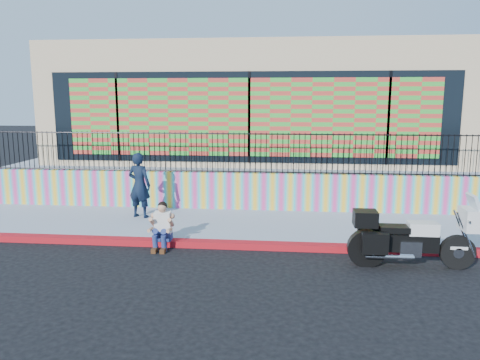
# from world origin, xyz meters

# --- Properties ---
(ground) EXTENTS (90.00, 90.00, 0.00)m
(ground) POSITION_xyz_m (0.00, 0.00, 0.00)
(ground) COLOR black
(ground) RESTS_ON ground
(red_curb) EXTENTS (16.00, 0.30, 0.15)m
(red_curb) POSITION_xyz_m (0.00, 0.00, 0.07)
(red_curb) COLOR #A40B26
(red_curb) RESTS_ON ground
(sidewalk) EXTENTS (16.00, 3.00, 0.15)m
(sidewalk) POSITION_xyz_m (0.00, 1.65, 0.07)
(sidewalk) COLOR #929DB0
(sidewalk) RESTS_ON ground
(mural_wall) EXTENTS (16.00, 0.20, 1.10)m
(mural_wall) POSITION_xyz_m (0.00, 3.25, 0.70)
(mural_wall) COLOR #DB398A
(mural_wall) RESTS_ON sidewalk
(metal_fence) EXTENTS (15.80, 0.04, 1.20)m
(metal_fence) POSITION_xyz_m (0.00, 3.25, 1.85)
(metal_fence) COLOR black
(metal_fence) RESTS_ON mural_wall
(elevated_platform) EXTENTS (16.00, 10.00, 1.25)m
(elevated_platform) POSITION_xyz_m (0.00, 8.35, 0.62)
(elevated_platform) COLOR #929DB0
(elevated_platform) RESTS_ON ground
(storefront_building) EXTENTS (14.00, 8.06, 4.00)m
(storefront_building) POSITION_xyz_m (0.00, 8.13, 3.25)
(storefront_building) COLOR #CDB488
(storefront_building) RESTS_ON elevated_platform
(police_motorcycle) EXTENTS (2.52, 0.83, 1.57)m
(police_motorcycle) POSITION_xyz_m (3.73, -0.88, 0.66)
(police_motorcycle) COLOR black
(police_motorcycle) RESTS_ON ground
(police_officer) EXTENTS (0.75, 0.58, 1.82)m
(police_officer) POSITION_xyz_m (-2.88, 2.00, 1.06)
(police_officer) COLOR black
(police_officer) RESTS_ON sidewalk
(seated_man) EXTENTS (0.54, 0.71, 1.06)m
(seated_man) POSITION_xyz_m (-1.66, -0.24, 0.45)
(seated_man) COLOR navy
(seated_man) RESTS_ON ground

